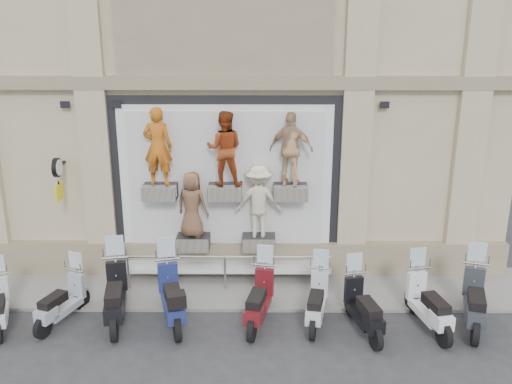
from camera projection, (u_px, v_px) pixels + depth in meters
ground at (220, 337)px, 11.77m from camera, size 90.00×90.00×0.00m
sidewalk at (226, 288)px, 13.76m from camera, size 16.00×2.20×0.08m
building at (232, 26)px, 16.62m from camera, size 14.00×8.60×12.00m
shop_vitrine at (229, 185)px, 13.64m from camera, size 5.60×0.83×4.30m
guard_rail at (225, 274)px, 13.54m from camera, size 5.06×0.10×0.93m
clock_sign_bracket at (58, 173)px, 13.29m from camera, size 0.10×0.80×1.02m
scooter_c at (61, 293)px, 12.09m from camera, size 1.08×1.82×1.42m
scooter_d at (115, 285)px, 12.11m from camera, size 0.97×2.19×1.72m
scooter_e at (171, 286)px, 12.08m from camera, size 1.14×2.17×1.70m
scooter_f at (259, 291)px, 12.04m from camera, size 0.95×2.00×1.56m
scooter_g at (317, 292)px, 12.07m from camera, size 0.88×1.88×1.47m
scooter_h at (364, 299)px, 11.74m from camera, size 0.94×1.94×1.52m
scooter_i at (429, 295)px, 11.85m from camera, size 0.94×2.02×1.58m
scooter_j at (476, 291)px, 11.93m from camera, size 1.15×2.14×1.67m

